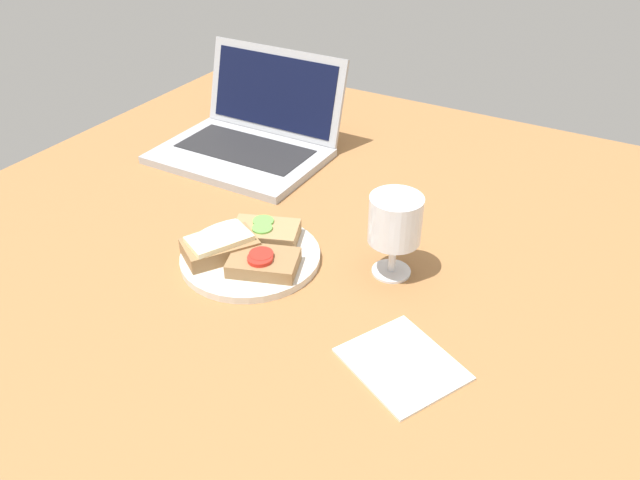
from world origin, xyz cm
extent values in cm
cube|color=#9E6B3D|center=(0.00, 0.00, 1.50)|extent=(140.00, 140.00, 3.00)
cylinder|color=silver|center=(-7.67, -7.51, 3.63)|extent=(22.58, 22.58, 1.25)
cube|color=#937047|center=(-3.49, -9.76, 5.34)|extent=(12.37, 10.38, 2.18)
cylinder|color=red|center=(-3.41, -10.75, 6.76)|extent=(3.94, 3.94, 0.65)
cylinder|color=red|center=(-3.78, -9.87, 6.78)|extent=(3.77, 3.77, 0.70)
cube|color=#A88456|center=(-7.81, -2.77, 5.47)|extent=(12.55, 10.28, 2.43)
cylinder|color=#6BB74C|center=(-8.95, -1.69, 6.86)|extent=(3.52, 3.52, 0.34)
cylinder|color=#6BB74C|center=(-7.87, -3.57, 6.86)|extent=(3.36, 3.36, 0.35)
cube|color=#937047|center=(-11.70, -10.00, 5.54)|extent=(12.11, 13.37, 2.58)
cube|color=#F4EAB7|center=(-11.70, -10.00, 7.26)|extent=(9.66, 11.33, 0.85)
cylinder|color=white|center=(13.49, 0.77, 3.20)|extent=(6.14, 6.14, 0.40)
cylinder|color=white|center=(13.49, 0.77, 6.27)|extent=(1.16, 1.16, 5.74)
cylinder|color=white|center=(13.49, 0.77, 12.85)|extent=(8.12, 8.12, 7.42)
cylinder|color=white|center=(13.49, 0.77, 12.05)|extent=(7.47, 7.47, 5.84)
cube|color=#ADAFB5|center=(-30.56, 20.93, 3.81)|extent=(33.96, 23.65, 1.61)
cube|color=#232326|center=(-30.56, 23.05, 4.69)|extent=(27.84, 13.01, 0.16)
cube|color=#ADAFB5|center=(-30.56, 35.28, 13.37)|extent=(33.28, 5.84, 17.74)
cube|color=black|center=(-30.56, 34.78, 13.37)|extent=(29.88, 4.41, 14.76)
cube|color=white|center=(23.12, -17.05, 3.20)|extent=(18.46, 17.59, 0.40)
camera|label=1|loc=(42.85, -73.15, 62.13)|focal=35.00mm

